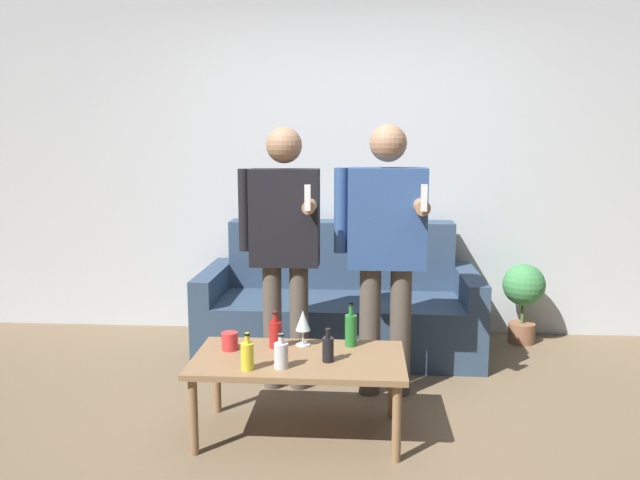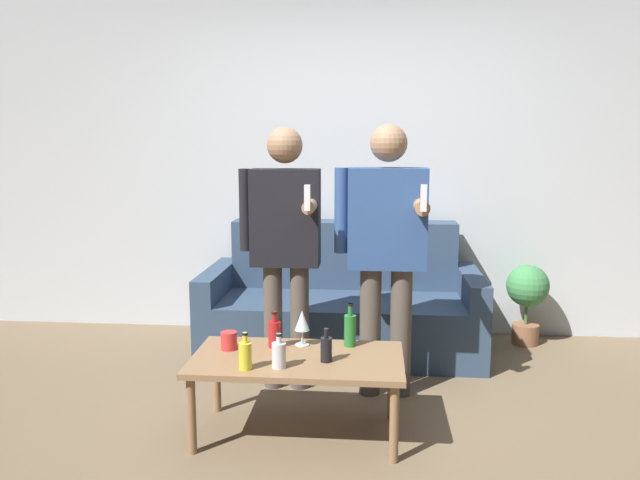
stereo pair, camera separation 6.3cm
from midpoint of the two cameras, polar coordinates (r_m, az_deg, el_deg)
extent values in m
plane|color=#756047|center=(3.27, 1.02, -18.24)|extent=(16.00, 16.00, 0.00)
cube|color=silver|center=(4.84, 2.29, 7.33)|extent=(8.00, 0.06, 2.70)
cube|color=#334760|center=(4.38, 1.29, -8.13)|extent=(1.66, 0.62, 0.41)
cube|color=#334760|center=(4.73, 1.56, -3.69)|extent=(1.66, 0.24, 0.90)
cube|color=#334760|center=(4.60, -9.99, -6.24)|extent=(0.14, 0.87, 0.59)
cube|color=#334760|center=(4.52, 12.95, -6.60)|extent=(0.14, 0.87, 0.59)
cube|color=#8E6B47|center=(3.22, -2.51, -10.88)|extent=(1.07, 0.58, 0.03)
cylinder|color=#8E6B47|center=(3.17, -12.07, -15.49)|extent=(0.04, 0.04, 0.39)
cylinder|color=#8E6B47|center=(3.06, 6.42, -16.27)|extent=(0.04, 0.04, 0.39)
cylinder|color=#8E6B47|center=(3.60, -9.92, -12.36)|extent=(0.04, 0.04, 0.39)
cylinder|color=#8E6B47|center=(3.50, 6.10, -12.89)|extent=(0.04, 0.04, 0.39)
cylinder|color=black|center=(3.13, 0.16, -9.99)|extent=(0.06, 0.06, 0.12)
cylinder|color=black|center=(3.10, 0.16, -8.51)|extent=(0.02, 0.02, 0.05)
cylinder|color=black|center=(3.10, 0.16, -8.20)|extent=(0.03, 0.03, 0.01)
cylinder|color=silver|center=(3.05, -4.17, -10.50)|extent=(0.07, 0.07, 0.12)
cylinder|color=silver|center=(3.03, -4.19, -8.98)|extent=(0.03, 0.03, 0.05)
cylinder|color=black|center=(3.02, -4.19, -8.65)|extent=(0.03, 0.03, 0.01)
cylinder|color=yellow|center=(3.05, -7.25, -10.52)|extent=(0.06, 0.06, 0.13)
cylinder|color=yellow|center=(3.02, -7.29, -8.89)|extent=(0.02, 0.02, 0.05)
cylinder|color=black|center=(3.01, -7.29, -8.54)|extent=(0.03, 0.03, 0.01)
cylinder|color=#B21E1E|center=(3.34, -4.64, -8.62)|extent=(0.07, 0.07, 0.14)
cylinder|color=#B21E1E|center=(3.31, -4.67, -7.02)|extent=(0.03, 0.03, 0.05)
cylinder|color=black|center=(3.30, -4.67, -6.67)|extent=(0.03, 0.03, 0.01)
cylinder|color=#23752D|center=(3.35, 2.30, -8.27)|extent=(0.06, 0.06, 0.17)
cylinder|color=#23752D|center=(3.32, 2.31, -6.35)|extent=(0.02, 0.02, 0.07)
cylinder|color=black|center=(3.31, 2.32, -5.91)|extent=(0.03, 0.03, 0.01)
cylinder|color=silver|center=(3.38, -2.10, -9.55)|extent=(0.08, 0.08, 0.01)
cylinder|color=silver|center=(3.37, -2.10, -8.87)|extent=(0.01, 0.01, 0.08)
cone|color=silver|center=(3.34, -2.11, -7.35)|extent=(0.08, 0.08, 0.11)
cylinder|color=red|center=(3.34, -8.80, -9.13)|extent=(0.09, 0.09, 0.09)
cylinder|color=brown|center=(3.84, -4.84, -7.88)|extent=(0.11, 0.11, 0.76)
cylinder|color=brown|center=(3.82, -2.40, -7.96)|extent=(0.11, 0.11, 0.76)
cube|color=black|center=(3.69, -3.73, 2.05)|extent=(0.41, 0.18, 0.57)
sphere|color=#9E7556|center=(3.66, -3.80, 8.64)|extent=(0.21, 0.21, 0.21)
cylinder|color=black|center=(3.72, -7.40, 2.73)|extent=(0.07, 0.07, 0.49)
cylinder|color=#9E7556|center=(3.53, -1.41, 3.15)|extent=(0.07, 0.26, 0.07)
cube|color=white|center=(3.37, -1.67, 3.88)|extent=(0.03, 0.03, 0.14)
cylinder|color=brown|center=(3.74, 4.09, -8.29)|extent=(0.13, 0.13, 0.77)
cylinder|color=brown|center=(3.75, 6.87, -8.31)|extent=(0.13, 0.13, 0.77)
cube|color=#2D4C84|center=(3.60, 5.64, 1.99)|extent=(0.45, 0.20, 0.58)
sphere|color=#9E7556|center=(3.57, 5.75, 8.81)|extent=(0.21, 0.21, 0.21)
cylinder|color=#2D4C84|center=(3.60, 1.43, 2.72)|extent=(0.08, 0.08, 0.49)
cylinder|color=#9E7556|center=(3.46, 8.70, 3.10)|extent=(0.08, 0.27, 0.08)
cube|color=white|center=(3.29, 8.95, 3.83)|extent=(0.03, 0.03, 0.14)
cylinder|color=#936042|center=(4.94, 17.58, -8.08)|extent=(0.20, 0.20, 0.15)
cylinder|color=#476B38|center=(4.90, 17.68, -6.21)|extent=(0.02, 0.02, 0.19)
sphere|color=#428E4C|center=(4.85, 17.79, -3.92)|extent=(0.31, 0.31, 0.31)
camera|label=1|loc=(0.03, -90.51, -0.08)|focal=35.00mm
camera|label=2|loc=(0.03, 89.49, 0.08)|focal=35.00mm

